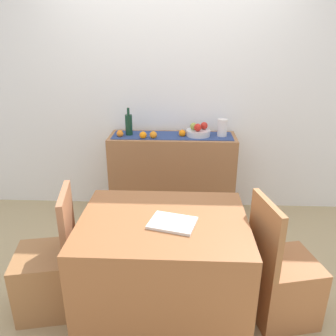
{
  "coord_description": "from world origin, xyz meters",
  "views": [
    {
      "loc": [
        0.15,
        -2.36,
        1.83
      ],
      "look_at": [
        0.02,
        0.36,
        0.76
      ],
      "focal_mm": 35.7,
      "sensor_mm": 36.0,
      "label": 1
    }
  ],
  "objects_px": {
    "wine_bottle": "(129,125)",
    "ceramic_vase": "(222,128)",
    "open_book": "(172,223)",
    "chair_by_corner": "(281,283)",
    "dining_table": "(163,267)",
    "fruit_bowl": "(198,133)",
    "chair_near_window": "(49,275)",
    "sideboard_console": "(172,176)"
  },
  "relations": [
    {
      "from": "sideboard_console",
      "to": "dining_table",
      "type": "bearing_deg",
      "value": -90.46
    },
    {
      "from": "wine_bottle",
      "to": "chair_near_window",
      "type": "bearing_deg",
      "value": -104.81
    },
    {
      "from": "ceramic_vase",
      "to": "open_book",
      "type": "bearing_deg",
      "value": -106.98
    },
    {
      "from": "fruit_bowl",
      "to": "wine_bottle",
      "type": "distance_m",
      "value": 0.71
    },
    {
      "from": "open_book",
      "to": "chair_by_corner",
      "type": "height_order",
      "value": "chair_by_corner"
    },
    {
      "from": "dining_table",
      "to": "chair_near_window",
      "type": "distance_m",
      "value": 0.81
    },
    {
      "from": "fruit_bowl",
      "to": "open_book",
      "type": "xyz_separation_m",
      "value": [
        -0.21,
        -1.47,
        -0.18
      ]
    },
    {
      "from": "fruit_bowl",
      "to": "open_book",
      "type": "distance_m",
      "value": 1.5
    },
    {
      "from": "wine_bottle",
      "to": "ceramic_vase",
      "type": "relative_size",
      "value": 1.59
    },
    {
      "from": "wine_bottle",
      "to": "dining_table",
      "type": "height_order",
      "value": "wine_bottle"
    },
    {
      "from": "ceramic_vase",
      "to": "dining_table",
      "type": "height_order",
      "value": "ceramic_vase"
    },
    {
      "from": "ceramic_vase",
      "to": "chair_by_corner",
      "type": "relative_size",
      "value": 0.2
    },
    {
      "from": "wine_bottle",
      "to": "open_book",
      "type": "relative_size",
      "value": 1.01
    },
    {
      "from": "wine_bottle",
      "to": "dining_table",
      "type": "distance_m",
      "value": 1.61
    },
    {
      "from": "sideboard_console",
      "to": "chair_by_corner",
      "type": "bearing_deg",
      "value": -60.8
    },
    {
      "from": "fruit_bowl",
      "to": "chair_near_window",
      "type": "distance_m",
      "value": 1.9
    },
    {
      "from": "chair_near_window",
      "to": "chair_by_corner",
      "type": "bearing_deg",
      "value": -0.24
    },
    {
      "from": "ceramic_vase",
      "to": "chair_by_corner",
      "type": "xyz_separation_m",
      "value": [
        0.29,
        -1.42,
        -0.71
      ]
    },
    {
      "from": "wine_bottle",
      "to": "fruit_bowl",
      "type": "bearing_deg",
      "value": 0.0
    },
    {
      "from": "fruit_bowl",
      "to": "dining_table",
      "type": "relative_size",
      "value": 0.23
    },
    {
      "from": "open_book",
      "to": "chair_near_window",
      "type": "distance_m",
      "value": 0.99
    },
    {
      "from": "ceramic_vase",
      "to": "chair_by_corner",
      "type": "height_order",
      "value": "ceramic_vase"
    },
    {
      "from": "dining_table",
      "to": "open_book",
      "type": "relative_size",
      "value": 3.87
    },
    {
      "from": "dining_table",
      "to": "chair_by_corner",
      "type": "bearing_deg",
      "value": -0.25
    },
    {
      "from": "chair_by_corner",
      "to": "sideboard_console",
      "type": "bearing_deg",
      "value": 119.2
    },
    {
      "from": "dining_table",
      "to": "ceramic_vase",
      "type": "bearing_deg",
      "value": 70.17
    },
    {
      "from": "chair_near_window",
      "to": "chair_by_corner",
      "type": "relative_size",
      "value": 1.0
    },
    {
      "from": "sideboard_console",
      "to": "chair_near_window",
      "type": "distance_m",
      "value": 1.64
    },
    {
      "from": "ceramic_vase",
      "to": "open_book",
      "type": "height_order",
      "value": "ceramic_vase"
    },
    {
      "from": "fruit_bowl",
      "to": "dining_table",
      "type": "bearing_deg",
      "value": -100.85
    },
    {
      "from": "ceramic_vase",
      "to": "sideboard_console",
      "type": "bearing_deg",
      "value": 180.0
    },
    {
      "from": "sideboard_console",
      "to": "fruit_bowl",
      "type": "bearing_deg",
      "value": 0.0
    },
    {
      "from": "sideboard_console",
      "to": "fruit_bowl",
      "type": "xyz_separation_m",
      "value": [
        0.26,
        0.0,
        0.48
      ]
    },
    {
      "from": "sideboard_console",
      "to": "chair_by_corner",
      "type": "relative_size",
      "value": 1.43
    },
    {
      "from": "wine_bottle",
      "to": "sideboard_console",
      "type": "bearing_deg",
      "value": 0.0
    },
    {
      "from": "wine_bottle",
      "to": "ceramic_vase",
      "type": "bearing_deg",
      "value": 0.0
    },
    {
      "from": "wine_bottle",
      "to": "chair_by_corner",
      "type": "distance_m",
      "value": 2.02
    },
    {
      "from": "chair_near_window",
      "to": "fruit_bowl",
      "type": "bearing_deg",
      "value": 52.71
    },
    {
      "from": "sideboard_console",
      "to": "fruit_bowl",
      "type": "distance_m",
      "value": 0.55
    },
    {
      "from": "wine_bottle",
      "to": "dining_table",
      "type": "xyz_separation_m",
      "value": [
        0.43,
        -1.42,
        -0.63
      ]
    },
    {
      "from": "open_book",
      "to": "chair_by_corner",
      "type": "bearing_deg",
      "value": 19.16
    },
    {
      "from": "fruit_bowl",
      "to": "dining_table",
      "type": "distance_m",
      "value": 1.55
    }
  ]
}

